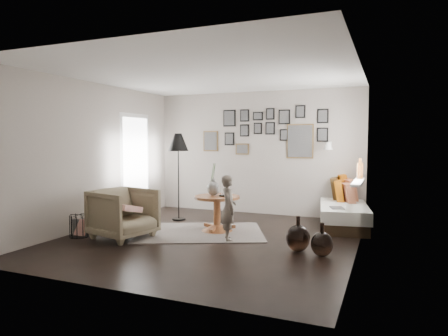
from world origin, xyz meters
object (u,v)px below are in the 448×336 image
at_px(pedestal_table, 217,215).
at_px(magazine_basket, 79,226).
at_px(demijohn_small, 322,244).
at_px(armchair, 124,213).
at_px(floor_lamp, 178,145).
at_px(vase, 213,186).
at_px(child, 229,208).
at_px(demijohn_large, 298,238).
at_px(daybed, 344,210).

relative_size(pedestal_table, magazine_basket, 2.17).
bearing_deg(demijohn_small, pedestal_table, 156.09).
distance_m(armchair, magazine_basket, 0.78).
height_order(floor_lamp, magazine_basket, floor_lamp).
xyz_separation_m(armchair, floor_lamp, (0.10, 1.63, 1.07)).
xyz_separation_m(vase, child, (0.50, -0.53, -0.27)).
bearing_deg(magazine_basket, vase, 34.09).
distance_m(armchair, demijohn_large, 2.78).
distance_m(demijohn_large, demijohn_small, 0.37).
distance_m(armchair, floor_lamp, 1.95).
xyz_separation_m(vase, demijohn_large, (1.64, -0.75, -0.59)).
distance_m(vase, demijohn_small, 2.26).
bearing_deg(demijohn_small, magazine_basket, -174.38).
bearing_deg(child, floor_lamp, 21.64).
distance_m(vase, armchair, 1.57).
xyz_separation_m(demijohn_large, demijohn_small, (0.35, -0.12, -0.02)).
height_order(pedestal_table, vase, vase).
bearing_deg(armchair, floor_lamp, 9.70).
distance_m(pedestal_table, armchair, 1.57).
relative_size(daybed, magazine_basket, 5.45).
bearing_deg(vase, daybed, 32.48).
bearing_deg(armchair, pedestal_table, -36.64).
xyz_separation_m(floor_lamp, child, (1.51, -1.13, -0.95)).
bearing_deg(demijohn_large, magazine_basket, -171.87).
distance_m(vase, demijohn_large, 1.90).
height_order(daybed, child, child).
relative_size(demijohn_large, demijohn_small, 1.10).
relative_size(pedestal_table, floor_lamp, 0.46).
bearing_deg(daybed, magazine_basket, -155.80).
distance_m(daybed, child, 2.42).
height_order(daybed, armchair, daybed).
relative_size(pedestal_table, daybed, 0.40).
xyz_separation_m(vase, daybed, (2.06, 1.31, -0.50)).
xyz_separation_m(magazine_basket, child, (2.33, 0.72, 0.34)).
xyz_separation_m(pedestal_table, child, (0.42, -0.51, 0.23)).
bearing_deg(demijohn_small, demijohn_large, 161.08).
xyz_separation_m(pedestal_table, floor_lamp, (-1.10, 0.62, 1.18)).
height_order(floor_lamp, demijohn_large, floor_lamp).
bearing_deg(floor_lamp, vase, -30.67).
bearing_deg(magazine_basket, child, 17.07).
xyz_separation_m(daybed, demijohn_large, (-0.42, -2.06, -0.09)).
bearing_deg(magazine_basket, armchair, 16.74).
height_order(demijohn_large, child, child).
bearing_deg(floor_lamp, demijohn_small, -26.05).
bearing_deg(vase, magazine_basket, -145.91).
bearing_deg(armchair, vase, -34.12).
distance_m(pedestal_table, demijohn_large, 1.72).
relative_size(vase, floor_lamp, 0.33).
height_order(pedestal_table, floor_lamp, floor_lamp).
xyz_separation_m(daybed, demijohn_small, (-0.07, -2.18, -0.11)).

